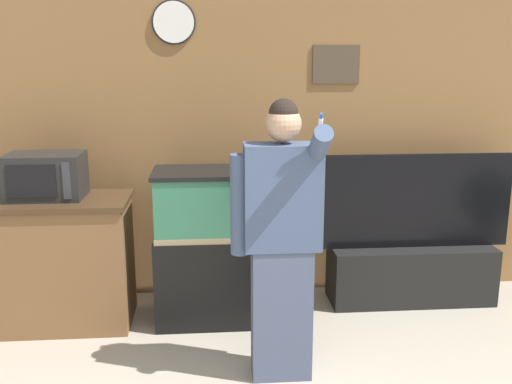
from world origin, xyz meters
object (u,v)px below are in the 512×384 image
object	(u,v)px
counter_island	(40,262)
aquarium_on_stand	(224,245)
tv_on_stand	(411,258)
microwave	(46,176)
person_standing	(281,238)

from	to	relation	value
counter_island	aquarium_on_stand	bearing A→B (deg)	-0.08
tv_on_stand	counter_island	bearing A→B (deg)	-175.99
microwave	tv_on_stand	distance (m)	2.81
tv_on_stand	person_standing	bearing A→B (deg)	-138.88
microwave	aquarium_on_stand	xyz separation A→B (m)	(1.22, -0.04, -0.53)
aquarium_on_stand	person_standing	world-z (taller)	person_standing
aquarium_on_stand	microwave	bearing A→B (deg)	178.34
aquarium_on_stand	person_standing	size ratio (longest dim) A/B	0.67
person_standing	aquarium_on_stand	bearing A→B (deg)	111.00
microwave	tv_on_stand	bearing A→B (deg)	3.42
microwave	person_standing	size ratio (longest dim) A/B	0.31
person_standing	counter_island	bearing A→B (deg)	153.18
microwave	person_standing	bearing A→B (deg)	-29.03
counter_island	person_standing	distance (m)	1.86
microwave	person_standing	distance (m)	1.77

